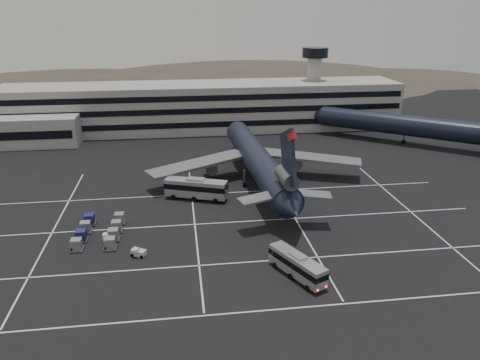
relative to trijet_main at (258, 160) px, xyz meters
name	(u,v)px	position (x,y,z in m)	size (l,w,h in m)	color
ground	(232,233)	(-8.32, -22.42, -5.25)	(260.00, 260.00, 0.00)	black
lane_markings	(237,230)	(-7.37, -21.69, -5.24)	(90.00, 55.62, 0.01)	silver
terminal	(194,108)	(-11.27, 48.73, 1.68)	(125.00, 26.00, 24.00)	gray
hills	(227,105)	(9.67, 147.58, -17.32)	(352.00, 180.00, 44.00)	#38332B
trijet_main	(258,160)	(0.00, 0.00, 0.00)	(47.41, 57.63, 18.08)	black
trijet_far	(409,125)	(46.28, 24.78, 0.18)	(48.27, 40.96, 18.08)	black
bus_near	(297,264)	(-0.84, -37.30, -3.29)	(6.60, 10.14, 3.58)	gray
bus_far	(196,188)	(-13.49, -6.94, -2.86)	(12.57, 7.08, 4.37)	gray
tug_a	(107,237)	(-28.77, -22.50, -4.65)	(1.36, 2.17, 1.35)	#B7B7B2
tug_b	(139,252)	(-23.22, -28.36, -4.62)	(2.55, 2.16, 1.42)	#B7B7B2
uld_cluster	(99,231)	(-30.17, -20.67, -4.32)	(7.71, 11.89, 1.90)	#2D2D30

